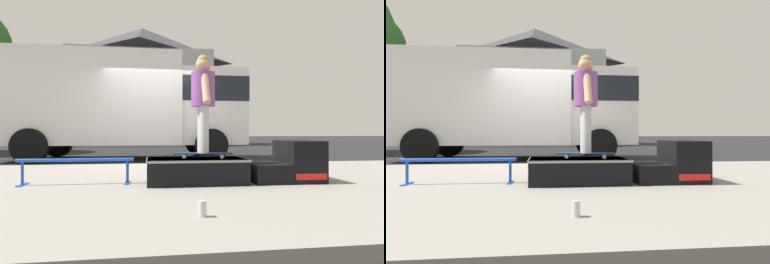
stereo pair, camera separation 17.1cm
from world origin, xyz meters
The scene contains 10 objects.
ground_plane centered at (0.00, 0.00, 0.00)m, with size 140.00×140.00×0.00m, color black.
sidewalk_slab centered at (0.00, -3.00, 0.06)m, with size 50.00×5.00×0.12m, color gray.
skate_box centered at (0.58, -3.14, 0.29)m, with size 1.30×0.71×0.32m.
kicker_ramp centered at (1.88, -3.14, 0.35)m, with size 0.95×0.70×0.55m.
grind_rail centered at (-0.97, -3.06, 0.37)m, with size 1.46×0.28×0.33m.
skateboard centered at (0.69, -3.09, 0.50)m, with size 0.80×0.34×0.07m.
skater_kid centered at (0.69, -3.09, 1.29)m, with size 0.32×0.68×1.32m.
soda_can centered at (0.40, -4.78, 0.18)m, with size 0.07×0.07×0.13m.
box_truck centered at (-0.70, 2.20, 1.70)m, with size 6.91×2.63×3.05m.
house_behind centered at (-0.67, 14.99, 4.24)m, with size 9.54×8.23×8.40m.
Camera 2 is at (0.17, -7.15, 0.78)m, focal length 28.36 mm.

